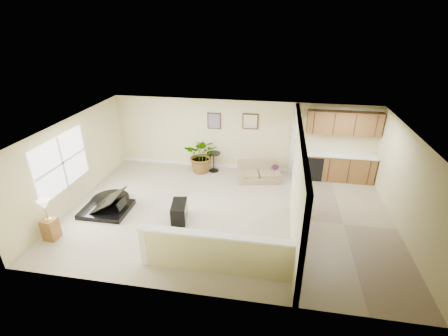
% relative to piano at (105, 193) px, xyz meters
% --- Properties ---
extents(floor, '(9.00, 9.00, 0.00)m').
position_rel_piano_xyz_m(floor, '(3.45, 0.35, -0.51)').
color(floor, beige).
rests_on(floor, ground).
extents(back_wall, '(9.00, 0.04, 2.50)m').
position_rel_piano_xyz_m(back_wall, '(3.45, 3.35, 0.74)').
color(back_wall, beige).
rests_on(back_wall, floor).
extents(front_wall, '(9.00, 0.04, 2.50)m').
position_rel_piano_xyz_m(front_wall, '(3.45, -2.65, 0.74)').
color(front_wall, beige).
rests_on(front_wall, floor).
extents(left_wall, '(0.04, 6.00, 2.50)m').
position_rel_piano_xyz_m(left_wall, '(-1.05, 0.35, 0.74)').
color(left_wall, beige).
rests_on(left_wall, floor).
extents(right_wall, '(0.04, 6.00, 2.50)m').
position_rel_piano_xyz_m(right_wall, '(7.95, 0.35, 0.74)').
color(right_wall, beige).
rests_on(right_wall, floor).
extents(ceiling, '(9.00, 6.00, 0.04)m').
position_rel_piano_xyz_m(ceiling, '(3.45, 0.35, 1.99)').
color(ceiling, beige).
rests_on(ceiling, back_wall).
extents(kitchen_vinyl, '(2.70, 6.00, 0.01)m').
position_rel_piano_xyz_m(kitchen_vinyl, '(6.60, 0.35, -0.51)').
color(kitchen_vinyl, tan).
rests_on(kitchen_vinyl, floor).
extents(interior_partition, '(0.18, 5.99, 2.50)m').
position_rel_piano_xyz_m(interior_partition, '(5.25, 0.61, 0.71)').
color(interior_partition, beige).
rests_on(interior_partition, floor).
extents(pony_half_wall, '(3.42, 0.22, 1.00)m').
position_rel_piano_xyz_m(pony_half_wall, '(3.52, -1.95, 0.01)').
color(pony_half_wall, beige).
rests_on(pony_half_wall, floor).
extents(left_window, '(0.05, 2.15, 1.45)m').
position_rel_piano_xyz_m(left_window, '(-1.04, -0.15, 0.94)').
color(left_window, white).
rests_on(left_window, left_wall).
extents(wall_art_left, '(0.48, 0.04, 0.58)m').
position_rel_piano_xyz_m(wall_art_left, '(2.50, 3.32, 1.24)').
color(wall_art_left, '#3E2E16').
rests_on(wall_art_left, back_wall).
extents(wall_mirror, '(0.55, 0.04, 0.55)m').
position_rel_piano_xyz_m(wall_mirror, '(3.75, 3.32, 1.29)').
color(wall_mirror, '#3E2E16').
rests_on(wall_mirror, back_wall).
extents(kitchen_cabinets, '(2.36, 0.65, 2.33)m').
position_rel_piano_xyz_m(kitchen_cabinets, '(6.64, 3.08, 0.36)').
color(kitchen_cabinets, brown).
rests_on(kitchen_cabinets, floor).
extents(piano, '(1.55, 1.60, 1.23)m').
position_rel_piano_xyz_m(piano, '(0.00, 0.00, 0.00)').
color(piano, black).
rests_on(piano, floor).
extents(piano_bench, '(0.51, 0.82, 0.51)m').
position_rel_piano_xyz_m(piano_bench, '(2.21, -0.16, -0.26)').
color(piano_bench, black).
rests_on(piano_bench, floor).
extents(loveseat, '(1.54, 1.06, 0.79)m').
position_rel_piano_xyz_m(loveseat, '(4.15, 2.58, -0.21)').
color(loveseat, tan).
rests_on(loveseat, floor).
extents(accent_table, '(0.49, 0.49, 0.70)m').
position_rel_piano_xyz_m(accent_table, '(2.53, 2.97, -0.06)').
color(accent_table, black).
rests_on(accent_table, floor).
extents(palm_plant, '(1.17, 1.02, 1.28)m').
position_rel_piano_xyz_m(palm_plant, '(2.14, 2.87, 0.12)').
color(palm_plant, black).
rests_on(palm_plant, floor).
extents(small_plant, '(0.31, 0.31, 0.50)m').
position_rel_piano_xyz_m(small_plant, '(4.69, 2.76, -0.30)').
color(small_plant, black).
rests_on(small_plant, floor).
extents(lamp_stand, '(0.35, 0.35, 1.10)m').
position_rel_piano_xyz_m(lamp_stand, '(-0.70, -1.49, -0.05)').
color(lamp_stand, brown).
rests_on(lamp_stand, floor).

